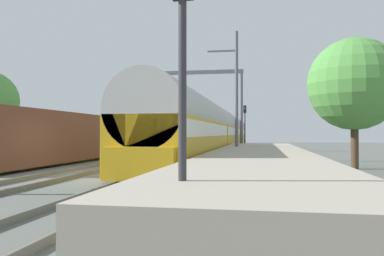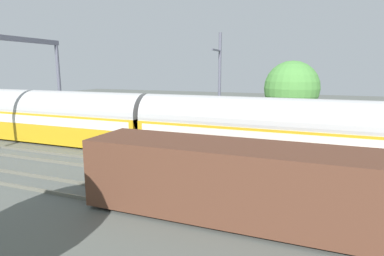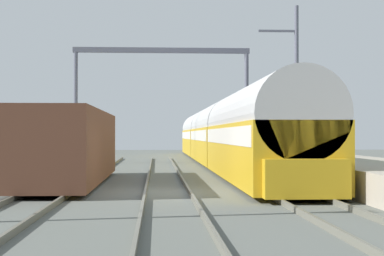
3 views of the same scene
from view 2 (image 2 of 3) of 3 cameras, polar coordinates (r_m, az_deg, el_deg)
The scene contains 10 objects.
ground at distance 16.02m, azimuth 27.32°, elevation -11.11°, with size 120.00×120.00×0.00m, color #595D57.
track_far_west at distance 12.53m, azimuth 29.17°, elevation -16.99°, with size 1.52×60.00×0.16m.
track_west at distance 15.99m, azimuth 27.34°, elevation -10.84°, with size 1.52×60.00×0.16m.
track_east at distance 19.58m, azimuth 26.22°, elevation -6.91°, with size 1.52×60.00×0.16m.
platform at distance 23.08m, azimuth 20.58°, elevation -2.98°, with size 4.40×28.00×0.90m.
passenger_train at distance 26.68m, azimuth -23.65°, elevation 1.90°, with size 2.93×49.20×3.82m.
freight_car at distance 11.96m, azimuth 11.11°, elevation -9.82°, with size 2.80×13.00×2.70m.
person_crossing at distance 27.82m, azimuth -22.05°, elevation 0.37°, with size 0.45×0.45×1.73m.
catenary_pole_east_mid at distance 21.95m, azimuth 4.94°, elevation 6.77°, with size 1.90×0.20×8.00m.
tree_east_background at distance 27.07m, azimuth 17.51°, elevation 6.85°, with size 4.41×4.41×6.27m.
Camera 2 is at (-14.87, 1.98, 5.61)m, focal length 29.57 mm.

